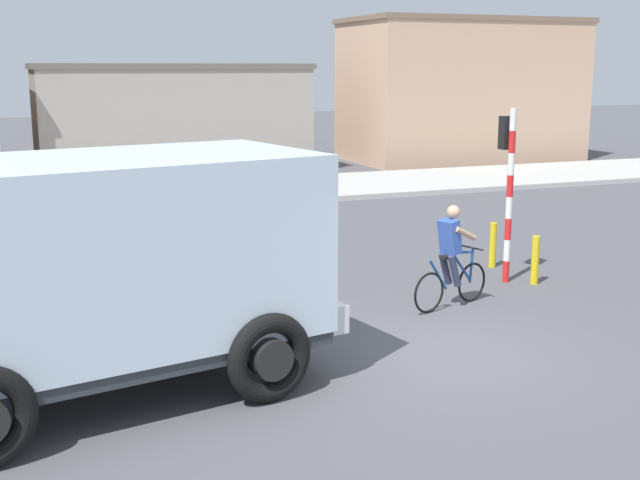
% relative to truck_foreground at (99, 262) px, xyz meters
% --- Properties ---
extents(ground_plane, '(120.00, 120.00, 0.00)m').
position_rel_truck_foreground_xyz_m(ground_plane, '(4.59, -0.22, -1.67)').
color(ground_plane, '#4C4C51').
extents(sidewalk_far, '(80.00, 5.00, 0.16)m').
position_rel_truck_foreground_xyz_m(sidewalk_far, '(4.59, 15.08, -1.59)').
color(sidewalk_far, '#ADADA8').
rests_on(sidewalk_far, ground).
extents(truck_foreground, '(5.79, 3.59, 2.90)m').
position_rel_truck_foreground_xyz_m(truck_foreground, '(0.00, 0.00, 0.00)').
color(truck_foreground, silver).
rests_on(truck_foreground, ground).
extents(cyclist, '(1.66, 0.68, 1.72)m').
position_rel_truck_foreground_xyz_m(cyclist, '(5.81, 1.74, -0.80)').
color(cyclist, black).
rests_on(cyclist, ground).
extents(traffic_light_pole, '(0.24, 0.43, 3.20)m').
position_rel_truck_foreground_xyz_m(traffic_light_pole, '(7.62, 2.90, 0.40)').
color(traffic_light_pole, red).
rests_on(traffic_light_pole, ground).
extents(car_red_near, '(4.15, 2.19, 1.60)m').
position_rel_truck_foreground_xyz_m(car_red_near, '(-0.79, 8.14, -0.85)').
color(car_red_near, '#B7B7BC').
rests_on(car_red_near, ground).
extents(bollard_near, '(0.14, 0.14, 0.90)m').
position_rel_truck_foreground_xyz_m(bollard_near, '(8.01, 2.49, -1.22)').
color(bollard_near, gold).
rests_on(bollard_near, ground).
extents(bollard_far, '(0.14, 0.14, 0.90)m').
position_rel_truck_foreground_xyz_m(bollard_far, '(8.01, 3.89, -1.22)').
color(bollard_far, gold).
rests_on(bollard_far, ground).
extents(building_mid_block, '(9.97, 5.55, 4.04)m').
position_rel_truck_foreground_xyz_m(building_mid_block, '(5.16, 21.95, 0.35)').
color(building_mid_block, '#9E9389').
rests_on(building_mid_block, ground).
extents(building_corner_right, '(9.70, 5.29, 5.89)m').
position_rel_truck_foreground_xyz_m(building_corner_right, '(17.52, 21.26, 1.28)').
color(building_corner_right, tan).
rests_on(building_corner_right, ground).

